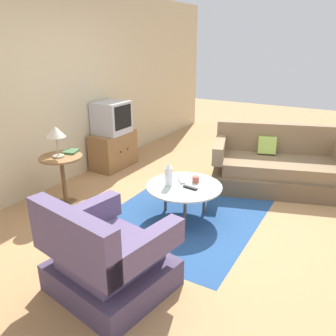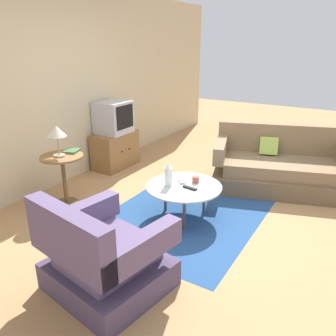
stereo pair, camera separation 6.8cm
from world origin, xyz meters
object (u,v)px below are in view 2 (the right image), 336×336
coffee_table (184,188)px  tv_remote_silver (181,181)px  side_table (63,169)px  mug (196,179)px  book (72,151)px  television (113,117)px  couch (278,168)px  tv_stand (115,150)px  vase (168,175)px  armchair (103,259)px  tv_remote_dark (190,188)px  table_lamp (57,133)px

coffee_table → tv_remote_silver: bearing=45.3°
side_table → tv_remote_silver: side_table is taller
mug → coffee_table: bearing=154.9°
book → coffee_table: bearing=-98.2°
television → couch: bearing=-78.5°
tv_stand → vase: 1.95m
television → book: bearing=-164.8°
couch → side_table: size_ratio=3.02×
tv_remote_silver → mug: bearing=76.8°
armchair → couch: armchair is taller
armchair → mug: armchair is taller
side_table → book: 0.26m
couch → television: bearing=-6.3°
coffee_table → side_table: (-0.47, 1.45, 0.09)m
coffee_table → side_table: side_table is taller
vase → mug: (0.25, -0.23, -0.09)m
tv_stand → book: bearing=-164.8°
couch → tv_remote_dark: 1.62m
armchair → table_lamp: size_ratio=2.68×
side_table → couch: bearing=-48.6°
coffee_table → tv_remote_silver: 0.11m
couch → mug: 1.46m
tv_stand → mug: 2.02m
vase → tv_remote_dark: (0.05, -0.25, -0.12)m
couch → armchair: bearing=59.0°
coffee_table → tv_remote_silver: (0.08, 0.08, 0.04)m
tv_stand → tv_remote_silver: bearing=-116.7°
side_table → tv_stand: size_ratio=0.85×
television → table_lamp: 1.48m
tv_remote_dark → coffee_table: bearing=162.0°
couch → side_table: bearing=23.6°
side_table → tv_remote_silver: 1.48m
tv_stand → television: size_ratio=1.52×
tv_remote_silver → tv_remote_dark: bearing=14.8°
armchair → vase: armchair is taller
tv_stand → television: bearing=90.0°
mug → tv_remote_silver: (-0.08, 0.15, -0.03)m
mug → book: book is taller
coffee_table → television: 2.07m
tv_remote_silver → book: size_ratio=0.63×
side_table → table_lamp: bearing=173.1°
couch → tv_remote_dark: (-1.49, 0.62, 0.13)m
couch → tv_stand: (-0.51, 2.51, 0.00)m
side_table → tv_remote_dark: size_ratio=3.67×
tv_stand → vase: bearing=-122.3°
tv_stand → tv_remote_dark: tv_stand is taller
coffee_table → tv_stand: (0.94, 1.79, -0.09)m
tv_remote_silver → book: bearing=-115.5°
television → tv_remote_silver: (-0.86, -1.71, -0.41)m
couch → coffee_table: size_ratio=2.24×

